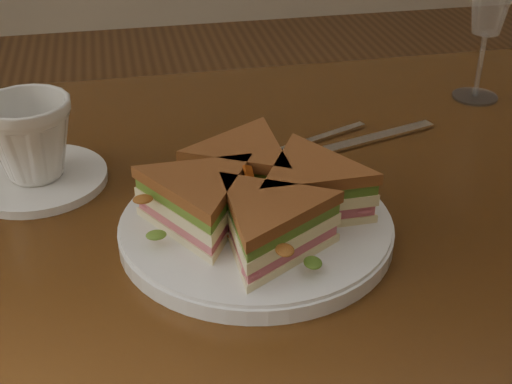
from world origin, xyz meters
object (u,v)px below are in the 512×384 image
(coffee_cup, at_px, (30,139))
(spoon, at_px, (277,151))
(plate, at_px, (256,228))
(sandwich_wedges, at_px, (256,196))
(wine_glass, at_px, (491,0))
(saucer, at_px, (38,179))
(table, at_px, (286,278))
(knife, at_px, (357,143))

(coffee_cup, bearing_deg, spoon, -10.69)
(plate, xyz_separation_m, spoon, (0.06, 0.16, -0.00))
(sandwich_wedges, bearing_deg, wine_glass, 36.33)
(wine_glass, height_order, saucer, wine_glass)
(table, distance_m, saucer, 0.30)
(spoon, xyz_separation_m, wine_glass, (0.31, 0.11, 0.13))
(table, distance_m, spoon, 0.15)
(knife, bearing_deg, table, -150.90)
(knife, bearing_deg, sandwich_wedges, -150.21)
(plate, distance_m, spoon, 0.17)
(table, xyz_separation_m, saucer, (-0.26, 0.10, 0.10))
(table, xyz_separation_m, coffee_cup, (-0.26, 0.10, 0.15))
(knife, xyz_separation_m, wine_glass, (0.21, 0.10, 0.14))
(table, height_order, plate, plate)
(sandwich_wedges, distance_m, knife, 0.24)
(wine_glass, height_order, coffee_cup, wine_glass)
(spoon, relative_size, coffee_cup, 1.79)
(table, distance_m, knife, 0.19)
(spoon, height_order, knife, spoon)
(sandwich_wedges, distance_m, saucer, 0.27)
(sandwich_wedges, height_order, wine_glass, wine_glass)
(sandwich_wedges, relative_size, wine_glass, 1.28)
(spoon, xyz_separation_m, saucer, (-0.28, -0.01, 0.00))
(table, height_order, coffee_cup, coffee_cup)
(spoon, bearing_deg, wine_glass, -3.56)
(knife, bearing_deg, saucer, 166.22)
(plate, height_order, saucer, plate)
(table, height_order, sandwich_wedges, sandwich_wedges)
(table, distance_m, sandwich_wedges, 0.16)
(sandwich_wedges, relative_size, spoon, 1.43)
(knife, distance_m, coffee_cup, 0.38)
(plate, height_order, coffee_cup, coffee_cup)
(sandwich_wedges, height_order, coffee_cup, coffee_cup)
(knife, height_order, coffee_cup, coffee_cup)
(table, bearing_deg, plate, -132.12)
(spoon, relative_size, wine_glass, 0.90)
(knife, xyz_separation_m, saucer, (-0.38, -0.02, 0.00))
(table, relative_size, plate, 4.45)
(coffee_cup, bearing_deg, plate, -48.07)
(sandwich_wedges, xyz_separation_m, knife, (0.16, 0.17, -0.04))
(saucer, distance_m, coffee_cup, 0.05)
(sandwich_wedges, distance_m, wine_glass, 0.47)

